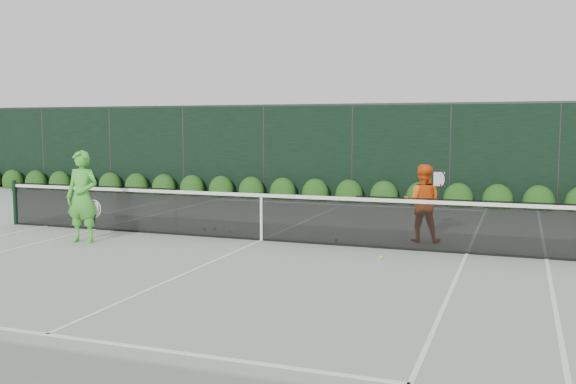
% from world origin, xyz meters
% --- Properties ---
extents(ground, '(80.00, 80.00, 0.00)m').
position_xyz_m(ground, '(0.00, 0.00, 0.00)').
color(ground, gray).
rests_on(ground, ground).
extents(tennis_net, '(12.90, 0.10, 1.07)m').
position_xyz_m(tennis_net, '(-0.02, 0.00, 0.53)').
color(tennis_net, black).
rests_on(tennis_net, ground).
extents(player_woman, '(0.72, 0.51, 1.87)m').
position_xyz_m(player_woman, '(-3.34, -1.42, 0.93)').
color(player_woman, green).
rests_on(player_woman, ground).
extents(player_man, '(0.90, 0.66, 1.59)m').
position_xyz_m(player_man, '(3.13, 1.03, 0.80)').
color(player_man, orange).
rests_on(player_man, ground).
extents(court_lines, '(11.03, 23.83, 0.01)m').
position_xyz_m(court_lines, '(0.00, 0.00, 0.01)').
color(court_lines, white).
rests_on(court_lines, ground).
extents(windscreen_fence, '(32.00, 21.07, 3.06)m').
position_xyz_m(windscreen_fence, '(0.00, -2.71, 1.51)').
color(windscreen_fence, black).
rests_on(windscreen_fence, ground).
extents(hedge_row, '(31.66, 0.65, 0.94)m').
position_xyz_m(hedge_row, '(-0.00, 7.15, 0.23)').
color(hedge_row, '#163A0F').
rests_on(hedge_row, ground).
extents(tennis_balls, '(4.50, 1.96, 0.07)m').
position_xyz_m(tennis_balls, '(-0.01, 0.35, 0.03)').
color(tennis_balls, '#BCE533').
rests_on(tennis_balls, ground).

